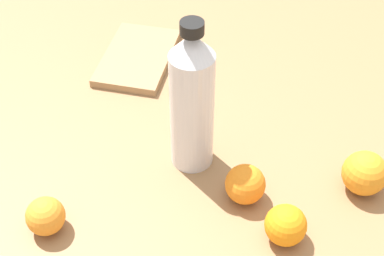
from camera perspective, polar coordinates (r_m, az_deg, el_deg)
The scene contains 7 objects.
ground_plane at distance 1.08m, azimuth 1.79°, elevation -4.98°, with size 2.40×2.40×0.00m, color olive.
water_bottle at distance 1.01m, azimuth 0.00°, elevation 2.69°, with size 0.08×0.08×0.31m.
orange_0 at distance 1.02m, azimuth 5.24°, elevation -5.51°, with size 0.07×0.07×0.07m, color orange.
orange_1 at distance 1.01m, azimuth -14.17°, elevation -8.37°, with size 0.07×0.07×0.07m, color orange.
orange_2 at distance 0.98m, azimuth 9.17°, elevation -9.39°, with size 0.07×0.07×0.07m, color orange.
orange_3 at distance 1.08m, azimuth 16.56°, elevation -4.26°, with size 0.08×0.08×0.08m, color orange.
cutting_board at distance 1.34m, azimuth -5.36°, elevation 6.91°, with size 0.23×0.15×0.02m, color #99724C.
Camera 1 is at (0.68, 0.21, 0.81)m, focal length 54.39 mm.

